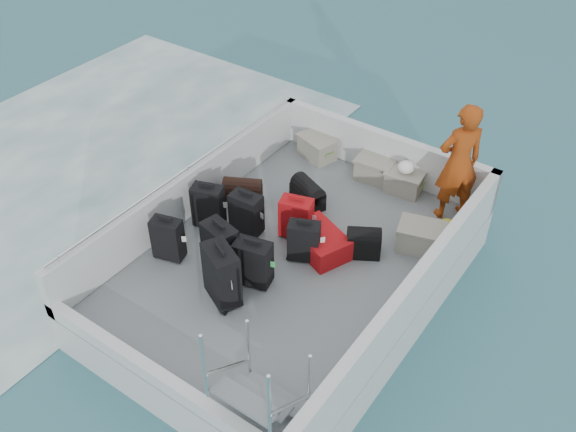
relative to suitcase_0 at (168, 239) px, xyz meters
The scene contains 24 objects.
ground 1.84m from the suitcase_0, 34.18° to the left, with size 160.00×160.00×0.00m, color #1A515D.
wake_foam 3.71m from the suitcase_0, 165.61° to the left, with size 10.00×10.00×0.00m, color white.
ferry_hull 1.71m from the suitcase_0, 34.18° to the left, with size 3.60×5.00×0.60m, color silver.
deck 1.62m from the suitcase_0, 34.18° to the left, with size 3.30×4.70×0.02m, color slate.
deck_fittings 1.76m from the suitcase_0, 19.02° to the left, with size 3.60×5.00×0.90m.
suitcase_0 is the anchor object (origin of this frame).
suitcase_1 0.81m from the suitcase_0, 91.00° to the left, with size 0.42×0.24×0.64m, color black.
suitcase_2 1.12m from the suitcase_0, 63.17° to the left, with size 0.42×0.25×0.61m, color black.
suitcase_3 1.07m from the suitcase_0, ahead, with size 0.51×0.30×0.77m, color black.
suitcase_4 0.73m from the suitcase_0, 18.58° to the left, with size 0.47×0.28×0.69m, color black.
suitcase_5 1.72m from the suitcase_0, 50.07° to the left, with size 0.43×0.26×0.60m, color #B90F0E.
suitcase_6 1.21m from the suitcase_0, 12.98° to the left, with size 0.45×0.27×0.63m, color black.
suitcase_7 1.75m from the suitcase_0, 34.49° to the left, with size 0.41×0.23×0.57m, color black.
suitcase_8 1.98m from the suitcase_0, 38.82° to the left, with size 0.52×0.79×0.31m, color #B90F0E.
duffel_0 1.47m from the suitcase_0, 87.75° to the left, with size 0.54×0.30×0.32m, color black, non-canonical shape.
duffel_1 2.16m from the suitcase_0, 66.84° to the left, with size 0.52×0.30×0.32m, color black, non-canonical shape.
duffel_2 2.54m from the suitcase_0, 36.85° to the left, with size 0.44×0.30×0.32m, color black, non-canonical shape.
crate_0 3.11m from the suitcase_0, 84.86° to the left, with size 0.56×0.38×0.34m, color gray.
crate_1 3.37m from the suitcase_0, 66.87° to the left, with size 0.54×0.37×0.32m, color gray.
crate_2 3.57m from the suitcase_0, 59.18° to the left, with size 0.52×0.36×0.31m, color gray.
crate_3 3.32m from the suitcase_0, 38.24° to the left, with size 0.58×0.40×0.35m, color gray.
yellow_bag 3.76m from the suitcase_0, 42.52° to the left, with size 0.28×0.26×0.22m, color yellow.
white_bag 3.57m from the suitcase_0, 59.18° to the left, with size 0.24×0.24×0.18m, color white.
passenger 3.99m from the suitcase_0, 48.53° to the left, with size 0.65×0.42×1.76m, color #D24D13.
Camera 1 is at (3.54, -5.08, 6.37)m, focal length 40.00 mm.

